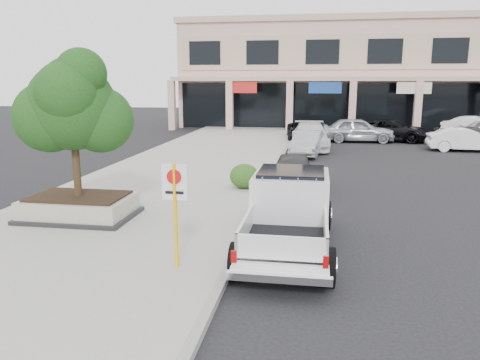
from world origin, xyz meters
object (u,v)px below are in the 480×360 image
object	(u,v)px
pickup_truck	(288,214)
curb_car_a	(293,171)
planter_tree	(79,107)
curb_car_b	(308,143)
lot_car_c	(474,138)
lot_car_d	(391,130)
no_parking_sign	(175,201)
curb_car_d	(304,130)
lot_car_b	(465,140)
planter	(79,207)
curb_car_c	(310,136)
lot_car_a	(358,130)
lot_car_f	(477,128)

from	to	relation	value
pickup_truck	curb_car_a	size ratio (longest dim) A/B	1.46
planter_tree	curb_car_b	bearing A→B (deg)	65.79
lot_car_c	lot_car_d	bearing A→B (deg)	33.24
no_parking_sign	curb_car_d	world-z (taller)	no_parking_sign
curb_car_d	lot_car_b	xyz separation A→B (m)	(9.68, -3.94, 0.02)
planter	curb_car_c	distance (m)	17.88
no_parking_sign	lot_car_d	size ratio (longest dim) A/B	0.43
curb_car_b	lot_car_b	world-z (taller)	lot_car_b
planter_tree	curb_car_c	size ratio (longest dim) A/B	0.73
curb_car_c	lot_car_d	xyz separation A→B (m)	(5.55, 4.85, -0.06)
curb_car_b	lot_car_a	xyz separation A→B (m)	(3.28, 6.50, 0.15)
curb_car_b	lot_car_c	distance (m)	11.06
planter_tree	lot_car_f	bearing A→B (deg)	52.56
planter	curb_car_d	world-z (taller)	curb_car_d
no_parking_sign	lot_car_c	world-z (taller)	no_parking_sign
pickup_truck	curb_car_c	bearing A→B (deg)	89.24
planter	lot_car_a	world-z (taller)	lot_car_a
planter_tree	lot_car_c	bearing A→B (deg)	48.12
curb_car_b	pickup_truck	bearing A→B (deg)	-82.80
planter_tree	pickup_truck	xyz separation A→B (m)	(6.14, -1.51, -2.49)
curb_car_b	curb_car_c	size ratio (longest dim) A/B	0.76
lot_car_a	lot_car_d	world-z (taller)	lot_car_a
planter	lot_car_f	bearing A→B (deg)	52.54
planter	curb_car_b	world-z (taller)	curb_car_b
lot_car_c	curb_car_a	bearing A→B (deg)	118.29
lot_car_a	lot_car_f	world-z (taller)	lot_car_a
lot_car_a	lot_car_d	bearing A→B (deg)	-70.32
curb_car_b	lot_car_a	bearing A→B (deg)	70.93
planter	lot_car_a	bearing A→B (deg)	64.84
no_parking_sign	curb_car_a	bearing A→B (deg)	76.57
no_parking_sign	curb_car_c	size ratio (longest dim) A/B	0.42
lot_car_b	planter_tree	bearing A→B (deg)	138.80
curb_car_b	lot_car_f	xyz separation A→B (m)	(11.98, 9.90, 0.11)
planter_tree	curb_car_b	world-z (taller)	planter_tree
planter_tree	no_parking_sign	size ratio (longest dim) A/B	1.74
no_parking_sign	lot_car_b	xyz separation A→B (m)	(11.66, 20.34, -0.93)
curb_car_d	lot_car_d	world-z (taller)	lot_car_d
planter_tree	curb_car_a	xyz separation A→B (m)	(5.91, 5.34, -2.73)
curb_car_c	lot_car_d	bearing A→B (deg)	38.19
lot_car_f	lot_car_c	bearing A→B (deg)	-178.73
no_parking_sign	curb_car_c	world-z (taller)	no_parking_sign
curb_car_a	lot_car_a	size ratio (longest dim) A/B	0.82
curb_car_d	lot_car_f	bearing A→B (deg)	8.21
curb_car_d	no_parking_sign	bearing A→B (deg)	-99.54
planter_tree	no_parking_sign	bearing A→B (deg)	-41.11
curb_car_c	lot_car_f	xyz separation A→B (m)	(11.88, 7.31, 0.00)
planter	curb_car_d	xyz separation A→B (m)	(5.95, 21.09, 0.21)
lot_car_c	lot_car_a	bearing A→B (deg)	50.18
pickup_truck	lot_car_a	world-z (taller)	pickup_truck
no_parking_sign	planter	bearing A→B (deg)	141.18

